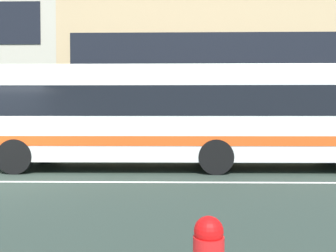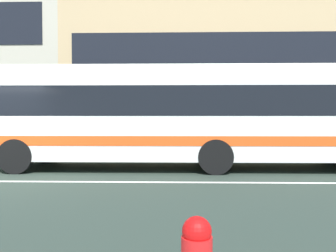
% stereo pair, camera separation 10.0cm
% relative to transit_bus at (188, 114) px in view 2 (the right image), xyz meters
% --- Properties ---
extents(apartment_block_right, '(19.71, 10.19, 9.21)m').
position_rel_transit_bus_xyz_m(apartment_block_right, '(2.90, 12.98, 2.87)').
color(apartment_block_right, tan).
rests_on(apartment_block_right, ground_plane).
extents(transit_bus, '(11.98, 2.55, 3.15)m').
position_rel_transit_bus_xyz_m(transit_bus, '(0.00, 0.00, 0.00)').
color(transit_bus, silver).
rests_on(transit_bus, ground_plane).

